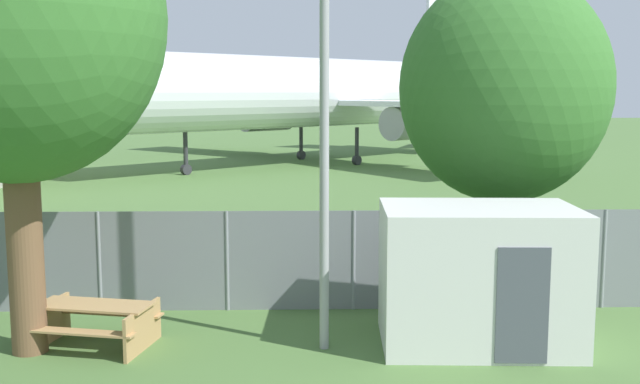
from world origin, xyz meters
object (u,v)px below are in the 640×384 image
portable_cabin (478,276)px  picnic_bench_near_cabin (95,320)px  tree_left_of_cabin (504,89)px  tree_near_hangar (13,19)px  airplane (316,93)px

portable_cabin → picnic_bench_near_cabin: size_ratio=1.54×
portable_cabin → tree_left_of_cabin: tree_left_of_cabin is taller
tree_near_hangar → tree_left_of_cabin: size_ratio=1.17×
airplane → tree_left_of_cabin: bearing=54.9°
picnic_bench_near_cabin → airplane: bearing=82.3°
tree_left_of_cabin → airplane: bearing=97.1°
picnic_bench_near_cabin → tree_near_hangar: (-1.03, -0.23, 5.06)m
airplane → tree_left_of_cabin: airplane is taller
picnic_bench_near_cabin → tree_left_of_cabin: (8.16, 4.30, 3.96)m
portable_cabin → tree_left_of_cabin: bearing=73.2°
airplane → tree_near_hangar: size_ratio=3.67×
portable_cabin → picnic_bench_near_cabin: portable_cabin is taller
portable_cabin → tree_left_of_cabin: (1.51, 4.28, 3.24)m
tree_left_of_cabin → tree_near_hangar: bearing=-153.7°
picnic_bench_near_cabin → tree_left_of_cabin: tree_left_of_cabin is taller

